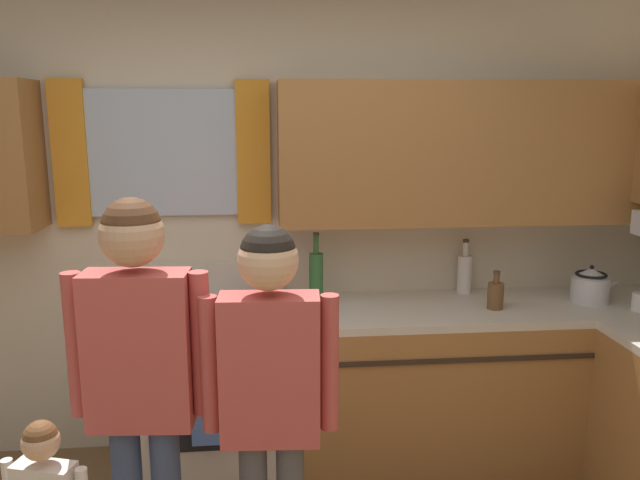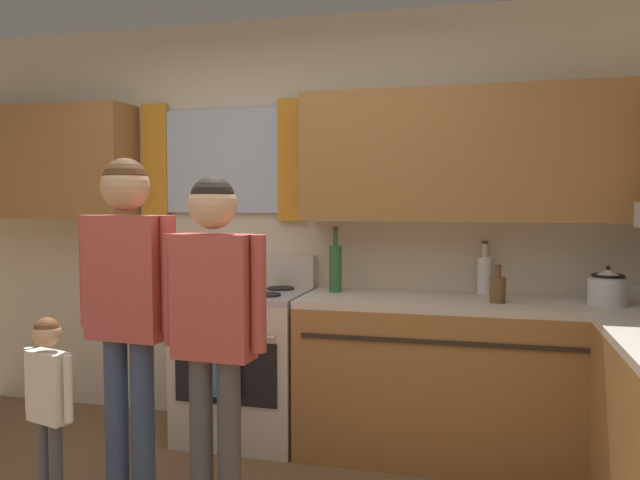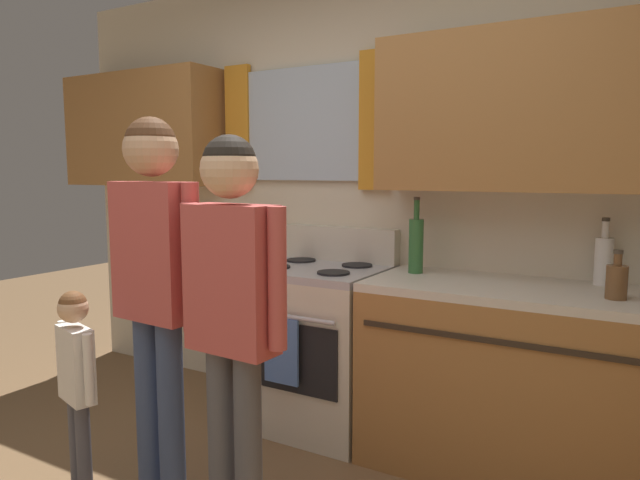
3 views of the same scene
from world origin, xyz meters
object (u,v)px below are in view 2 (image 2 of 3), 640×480
at_px(bottle_wine_green, 335,267).
at_px(bottle_squat_brown, 498,288).
at_px(bottle_milk_white, 484,274).
at_px(small_child, 49,394).
at_px(adult_holding_child, 127,291).
at_px(stovetop_kettle, 608,287).
at_px(stove_oven, 246,361).
at_px(adult_in_plaid, 214,310).

xyz_separation_m(bottle_wine_green, bottle_squat_brown, (0.94, -0.17, -0.07)).
bearing_deg(bottle_milk_white, small_child, -143.26).
relative_size(bottle_squat_brown, bottle_milk_white, 0.65).
xyz_separation_m(bottle_milk_white, small_child, (-1.89, -1.41, -0.44)).
xyz_separation_m(bottle_milk_white, adult_holding_child, (-1.59, -1.24, 0.01)).
distance_m(stovetop_kettle, adult_holding_child, 2.44).
bearing_deg(bottle_milk_white, adult_holding_child, -142.21).
distance_m(stove_oven, adult_holding_child, 1.17).
xyz_separation_m(bottle_milk_white, stovetop_kettle, (0.63, -0.24, -0.02)).
bearing_deg(stove_oven, bottle_wine_green, 10.27).
distance_m(bottle_squat_brown, adult_holding_child, 1.91).
distance_m(bottle_wine_green, small_child, 1.71).
distance_m(stovetop_kettle, small_child, 2.81).
height_order(stovetop_kettle, adult_holding_child, adult_holding_child).
xyz_separation_m(stove_oven, adult_holding_child, (-0.19, -1.00, 0.57)).
bearing_deg(adult_holding_child, bottle_wine_green, 56.51).
bearing_deg(adult_in_plaid, bottle_squat_brown, 39.83).
bearing_deg(small_child, bottle_wine_green, 51.20).
distance_m(stove_oven, bottle_wine_green, 0.80).
bearing_deg(small_child, adult_holding_child, 30.60).
bearing_deg(bottle_squat_brown, bottle_milk_white, 103.13).
bearing_deg(bottle_wine_green, stove_oven, -169.73).
distance_m(adult_in_plaid, small_child, 0.86).
xyz_separation_m(bottle_squat_brown, bottle_milk_white, (-0.07, 0.30, 0.04)).
distance_m(bottle_milk_white, adult_holding_child, 2.02).
bearing_deg(stove_oven, bottle_milk_white, 9.39).
xyz_separation_m(bottle_squat_brown, adult_in_plaid, (-1.20, -1.00, 0.00)).
bearing_deg(bottle_wine_green, bottle_milk_white, 8.84).
height_order(adult_in_plaid, small_child, adult_in_plaid).
bearing_deg(adult_in_plaid, stovetop_kettle, 31.30).
relative_size(stove_oven, bottle_milk_white, 3.51).
distance_m(adult_holding_child, small_child, 0.57).
distance_m(bottle_milk_white, stovetop_kettle, 0.67).
bearing_deg(bottle_squat_brown, stove_oven, 177.21).
relative_size(bottle_squat_brown, adult_in_plaid, 0.13).
bearing_deg(stovetop_kettle, stove_oven, 179.92).
bearing_deg(bottle_milk_white, stove_oven, -170.61).
bearing_deg(stove_oven, adult_holding_child, -100.71).
bearing_deg(adult_in_plaid, bottle_wine_green, 77.19).
bearing_deg(adult_holding_child, stove_oven, 79.29).
height_order(bottle_squat_brown, adult_in_plaid, adult_in_plaid).
xyz_separation_m(adult_holding_child, adult_in_plaid, (0.46, -0.07, -0.06)).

